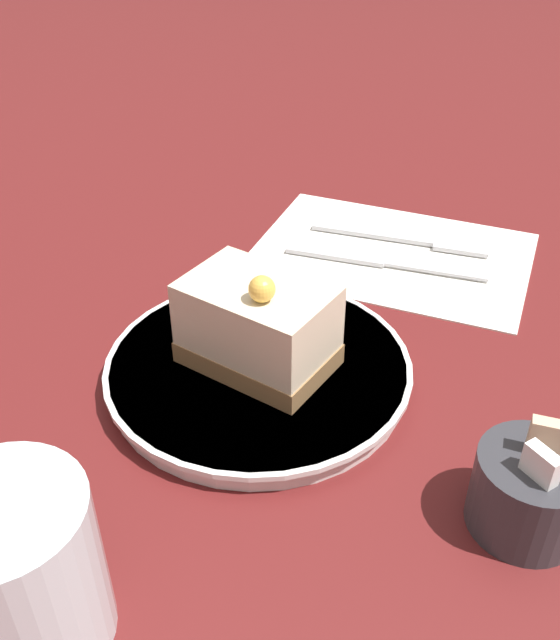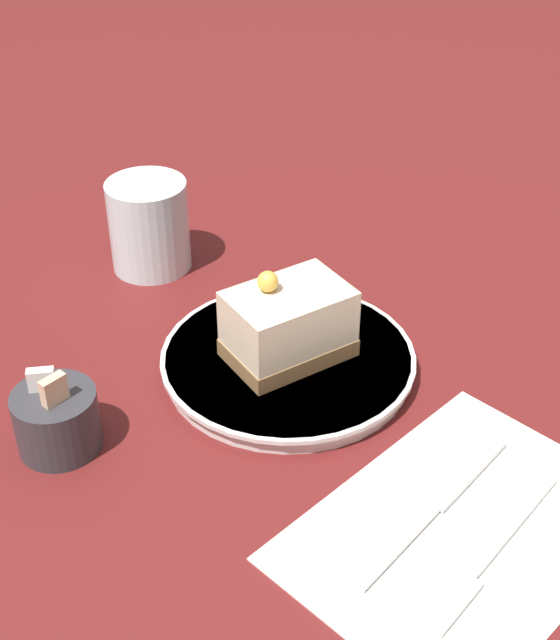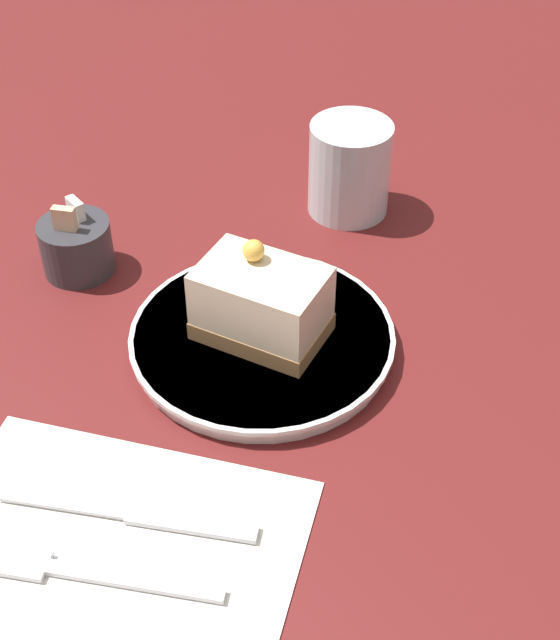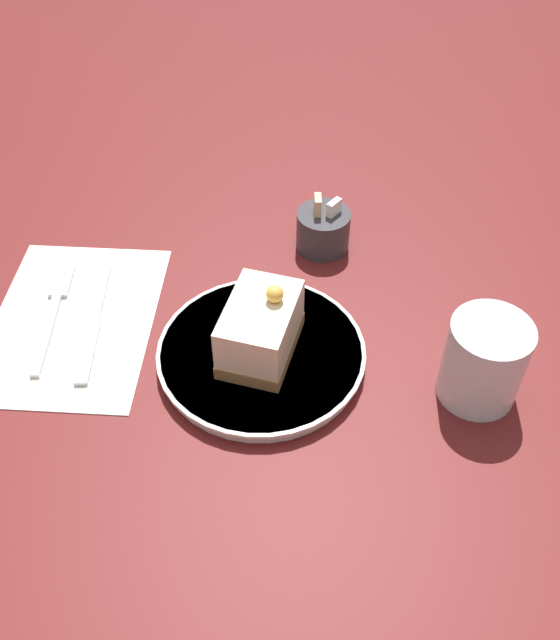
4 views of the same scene
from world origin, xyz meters
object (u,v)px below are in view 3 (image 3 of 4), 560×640
at_px(plate, 262,339).
at_px(knife, 151,518).
at_px(sugar_bowl, 76,246).
at_px(cake_slice, 261,303).
at_px(fork, 74,571).
at_px(drinking_glass, 350,169).

relative_size(plate, knife, 1.23).
bearing_deg(plate, sugar_bowl, 86.11).
height_order(knife, sugar_bowl, sugar_bowl).
relative_size(cake_slice, fork, 0.62).
bearing_deg(drinking_glass, knife, -173.83).
bearing_deg(knife, drinking_glass, -11.83).
xyz_separation_m(cake_slice, sugar_bowl, (0.01, 0.20, -0.02)).
height_order(fork, drinking_glass, drinking_glass).
relative_size(cake_slice, sugar_bowl, 1.42).
height_order(plate, drinking_glass, drinking_glass).
bearing_deg(knife, plate, -12.35).
xyz_separation_m(plate, sugar_bowl, (0.01, 0.20, 0.02)).
distance_m(cake_slice, sugar_bowl, 0.20).
relative_size(cake_slice, drinking_glass, 1.11).
bearing_deg(sugar_bowl, plate, -93.89).
relative_size(sugar_bowl, drinking_glass, 0.78).
bearing_deg(cake_slice, sugar_bowl, 84.93).
relative_size(plate, drinking_glass, 2.37).
relative_size(knife, drinking_glass, 1.93).
distance_m(knife, drinking_glass, 0.41).
bearing_deg(drinking_glass, fork, -177.02).
bearing_deg(fork, plate, -18.28).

